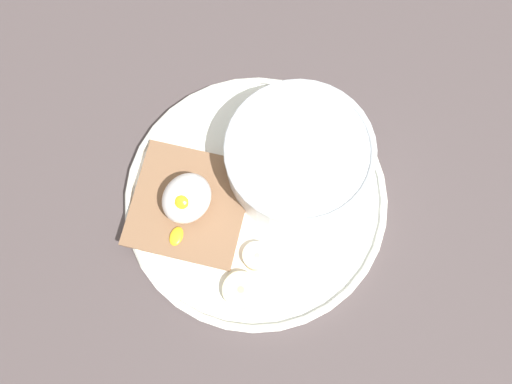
% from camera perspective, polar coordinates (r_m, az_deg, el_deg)
% --- Properties ---
extents(ground_plane, '(1.20, 1.20, 0.02)m').
position_cam_1_polar(ground_plane, '(0.56, 0.00, -1.09)').
color(ground_plane, '#4D4243').
rests_on(ground_plane, ground).
extents(plate, '(0.25, 0.25, 0.02)m').
position_cam_1_polar(plate, '(0.55, 0.00, -0.62)').
color(plate, white).
rests_on(plate, ground_plane).
extents(oatmeal_bowl, '(0.14, 0.14, 0.06)m').
position_cam_1_polar(oatmeal_bowl, '(0.53, 4.24, 3.37)').
color(oatmeal_bowl, white).
rests_on(oatmeal_bowl, plate).
extents(toast_slice, '(0.14, 0.14, 0.01)m').
position_cam_1_polar(toast_slice, '(0.54, -6.66, -1.26)').
color(toast_slice, '#8A6346').
rests_on(toast_slice, plate).
extents(poached_egg, '(0.07, 0.04, 0.04)m').
position_cam_1_polar(poached_egg, '(0.52, -6.99, -0.70)').
color(poached_egg, white).
rests_on(poached_egg, toast_slice).
extents(banana_slice_front, '(0.04, 0.04, 0.01)m').
position_cam_1_polar(banana_slice_front, '(0.53, 0.10, -6.45)').
color(banana_slice_front, '#FBECBF').
rests_on(banana_slice_front, plate).
extents(banana_slice_left, '(0.05, 0.05, 0.01)m').
position_cam_1_polar(banana_slice_left, '(0.52, -1.51, -9.79)').
color(banana_slice_left, beige).
rests_on(banana_slice_left, plate).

